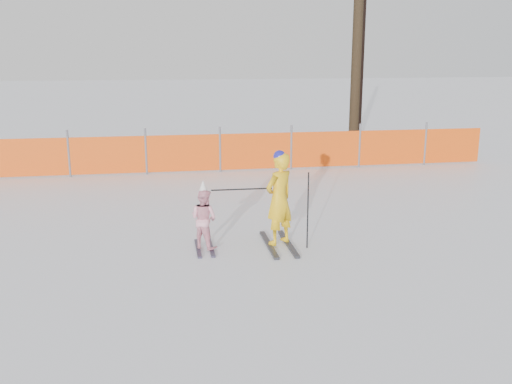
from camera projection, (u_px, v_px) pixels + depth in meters
The scene contains 6 objects.
ground at pixel (261, 260), 9.11m from camera, with size 120.00×120.00×0.00m, color white.
adult at pixel (279, 199), 9.60m from camera, with size 0.69×1.39×1.66m.
child at pixel (204, 218), 9.49m from camera, with size 0.62×0.90×1.19m.
ski_poles at pixel (279, 201), 9.50m from camera, with size 1.61×0.25×1.31m.
safety_fence at pixel (175, 153), 15.45m from camera, with size 17.72×0.06×1.25m.
tree_trunks at pixel (358, 56), 19.29m from camera, with size 1.06×2.08×6.63m.
Camera 1 is at (-1.48, -8.45, 3.25)m, focal length 40.00 mm.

